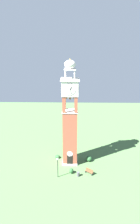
{
  "coord_description": "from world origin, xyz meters",
  "views": [
    {
      "loc": [
        0.7,
        -38.11,
        24.08
      ],
      "look_at": [
        0.0,
        0.0,
        10.53
      ],
      "focal_mm": 35.4,
      "sensor_mm": 36.0,
      "label": 1
    }
  ],
  "objects_px": {
    "lamp_post": "(58,164)",
    "trash_bin": "(78,174)",
    "park_bench": "(89,171)",
    "clock_tower": "(70,122)"
  },
  "relations": [
    {
      "from": "clock_tower",
      "to": "park_bench",
      "type": "xyz_separation_m",
      "value": [
        3.57,
        -3.91,
        -8.0
      ]
    },
    {
      "from": "park_bench",
      "to": "lamp_post",
      "type": "height_order",
      "value": "lamp_post"
    },
    {
      "from": "park_bench",
      "to": "trash_bin",
      "type": "distance_m",
      "value": 2.16
    },
    {
      "from": "park_bench",
      "to": "trash_bin",
      "type": "height_order",
      "value": "park_bench"
    },
    {
      "from": "lamp_post",
      "to": "trash_bin",
      "type": "height_order",
      "value": "lamp_post"
    },
    {
      "from": "trash_bin",
      "to": "clock_tower",
      "type": "bearing_deg",
      "value": 108.33
    },
    {
      "from": "clock_tower",
      "to": "trash_bin",
      "type": "xyz_separation_m",
      "value": [
        1.55,
        -4.67,
        -8.08
      ]
    },
    {
      "from": "clock_tower",
      "to": "trash_bin",
      "type": "bearing_deg",
      "value": -71.67
    },
    {
      "from": "lamp_post",
      "to": "trash_bin",
      "type": "distance_m",
      "value": 4.26
    },
    {
      "from": "lamp_post",
      "to": "trash_bin",
      "type": "xyz_separation_m",
      "value": [
        3.6,
        0.32,
        -2.25
      ]
    }
  ]
}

